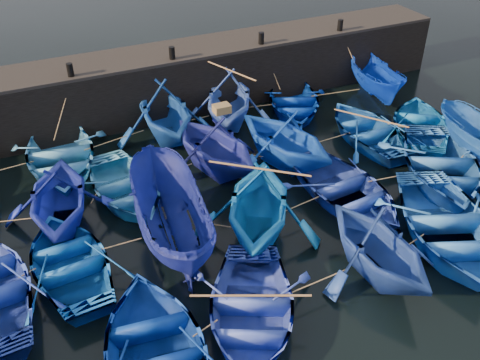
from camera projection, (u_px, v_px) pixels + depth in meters
name	position (u px, v px, depth m)	size (l,w,h in m)	color
ground	(286.00, 255.00, 15.77)	(120.00, 120.00, 0.00)	black
quay_wall	(168.00, 82.00, 22.89)	(26.00, 2.50, 2.50)	black
quay_top	(165.00, 53.00, 22.15)	(26.00, 2.50, 0.12)	black
bollard_1	(70.00, 70.00, 19.90)	(0.24, 0.24, 0.50)	black
bollard_2	(172.00, 53.00, 21.30)	(0.24, 0.24, 0.50)	black
bollard_3	(261.00, 38.00, 22.70)	(0.24, 0.24, 0.50)	black
bollard_4	(340.00, 25.00, 24.10)	(0.24, 0.24, 0.50)	black
boat_1	(59.00, 156.00, 19.31)	(3.72, 5.20, 1.08)	#357BD0
boat_2	(164.00, 111.00, 20.78)	(3.97, 4.61, 2.42)	#164BA7
boat_3	(229.00, 98.00, 21.79)	(3.87, 4.49, 2.36)	blue
boat_4	(293.00, 102.00, 23.07)	(3.27, 4.57, 0.95)	navy
boat_5	(377.00, 80.00, 24.10)	(1.58, 4.20, 1.63)	#042BB9
boat_7	(59.00, 196.00, 16.32)	(3.66, 4.25, 2.24)	navy
boat_8	(125.00, 187.00, 17.85)	(3.19, 4.45, 0.92)	#337EC6
boat_9	(215.00, 143.00, 18.82)	(3.80, 4.40, 2.32)	navy
boat_10	(285.00, 137.00, 19.21)	(3.81, 4.42, 2.33)	blue
boat_11	(369.00, 130.00, 21.03)	(3.32, 4.64, 0.96)	#134C96
boat_12	(421.00, 125.00, 21.37)	(3.33, 4.65, 0.97)	#0B589A
boat_14	(70.00, 261.00, 14.89)	(3.16, 4.41, 0.92)	#0C4CAE
boat_15	(170.00, 217.00, 15.59)	(2.01, 5.33, 2.06)	navy
boat_16	(258.00, 203.00, 15.92)	(3.88, 4.50, 2.37)	blue
boat_17	(346.00, 189.00, 17.65)	(3.47, 4.85, 1.01)	navy
boat_18	(441.00, 165.00, 18.75)	(3.90, 5.45, 1.13)	#1C519B
boat_21	(157.00, 351.00, 12.34)	(3.60, 5.04, 1.05)	navy
boat_22	(250.00, 310.00, 13.40)	(3.32, 4.64, 0.96)	blue
boat_23	(379.00, 245.00, 14.54)	(3.49, 4.05, 2.13)	navy
boat_24	(447.00, 225.00, 16.00)	(3.94, 5.51, 1.14)	blue
wooden_crate	(222.00, 109.00, 18.19)	(0.57, 0.43, 0.28)	brown
mooring_ropes	(207.00, 152.00, 18.92)	(18.63, 11.59, 2.10)	tan
loose_oars	(281.00, 148.00, 17.55)	(10.55, 12.05, 1.47)	#99724C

